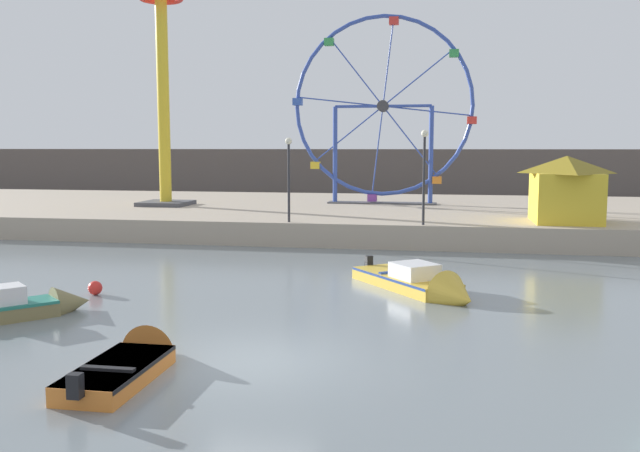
# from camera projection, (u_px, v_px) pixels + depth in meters

# --- Properties ---
(ground_plane) EXTENTS (240.00, 240.00, 0.00)m
(ground_plane) POSITION_uv_depth(u_px,v_px,m) (253.00, 361.00, 14.72)
(ground_plane) COLOR slate
(quay_promenade) EXTENTS (110.00, 20.46, 1.12)m
(quay_promenade) POSITION_uv_depth(u_px,v_px,m) (376.00, 215.00, 40.76)
(quay_promenade) COLOR tan
(quay_promenade) RESTS_ON ground_plane
(distant_town_skyline) EXTENTS (140.00, 3.00, 4.40)m
(distant_town_skyline) POSITION_uv_depth(u_px,v_px,m) (399.00, 174.00, 60.52)
(distant_town_skyline) COLOR #564C47
(distant_town_skyline) RESTS_ON ground_plane
(motorboat_orange_hull) EXTENTS (1.30, 3.85, 1.20)m
(motorboat_orange_hull) POSITION_uv_depth(u_px,v_px,m) (133.00, 361.00, 14.04)
(motorboat_orange_hull) COLOR orange
(motorboat_orange_hull) RESTS_ON ground_plane
(motorboat_olive_wood) EXTENTS (3.83, 4.12, 1.21)m
(motorboat_olive_wood) POSITION_uv_depth(u_px,v_px,m) (12.00, 308.00, 18.30)
(motorboat_olive_wood) COLOR olive
(motorboat_olive_wood) RESTS_ON ground_plane
(motorboat_mustard_yellow) EXTENTS (4.53, 5.24, 1.42)m
(motorboat_mustard_yellow) POSITION_uv_depth(u_px,v_px,m) (425.00, 285.00, 21.47)
(motorboat_mustard_yellow) COLOR gold
(motorboat_mustard_yellow) RESTS_ON ground_plane
(ferris_wheel_blue_frame) EXTENTS (11.17, 1.20, 11.40)m
(ferris_wheel_blue_frame) POSITION_uv_depth(u_px,v_px,m) (383.00, 110.00, 41.39)
(ferris_wheel_blue_frame) COLOR #334CA8
(ferris_wheel_blue_frame) RESTS_ON quay_promenade
(drop_tower_yellow_tower) EXTENTS (2.80, 2.80, 16.54)m
(drop_tower_yellow_tower) POSITION_uv_depth(u_px,v_px,m) (162.00, 66.00, 39.88)
(drop_tower_yellow_tower) COLOR gold
(drop_tower_yellow_tower) RESTS_ON quay_promenade
(carnival_booth_yellow_awning) EXTENTS (3.18, 3.93, 3.08)m
(carnival_booth_yellow_awning) POSITION_uv_depth(u_px,v_px,m) (566.00, 188.00, 31.52)
(carnival_booth_yellow_awning) COLOR yellow
(carnival_booth_yellow_awning) RESTS_ON quay_promenade
(promenade_lamp_near) EXTENTS (0.32, 0.32, 3.91)m
(promenade_lamp_near) POSITION_uv_depth(u_px,v_px,m) (289.00, 167.00, 31.43)
(promenade_lamp_near) COLOR #2D2D33
(promenade_lamp_near) RESTS_ON quay_promenade
(promenade_lamp_far) EXTENTS (0.32, 0.32, 4.23)m
(promenade_lamp_far) POSITION_uv_depth(u_px,v_px,m) (424.00, 164.00, 30.27)
(promenade_lamp_far) COLOR #2D2D33
(promenade_lamp_far) RESTS_ON quay_promenade
(mooring_buoy_orange) EXTENTS (0.44, 0.44, 0.44)m
(mooring_buoy_orange) POSITION_uv_depth(u_px,v_px,m) (95.00, 288.00, 21.29)
(mooring_buoy_orange) COLOR red
(mooring_buoy_orange) RESTS_ON ground_plane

